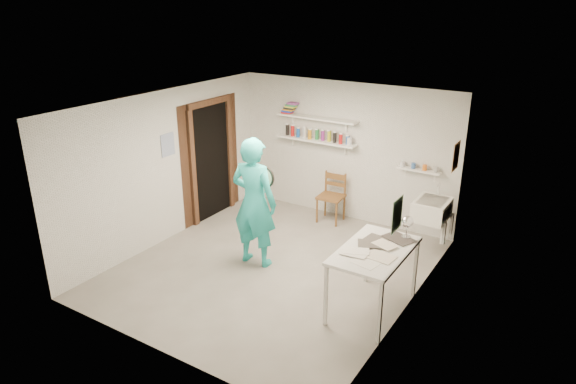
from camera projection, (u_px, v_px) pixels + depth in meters
The scene contains 27 objects.
floor at pixel (274, 268), 7.51m from camera, with size 4.00×4.50×0.02m, color slate.
ceiling at pixel (272, 104), 6.65m from camera, with size 4.00×4.50×0.02m, color silver.
wall_back at pixel (345, 151), 8.87m from camera, with size 4.00×0.02×2.40m, color silver.
wall_front at pixel (152, 257), 5.29m from camera, with size 4.00×0.02×2.40m, color silver.
wall_left at pixel (166, 167), 8.07m from camera, with size 0.02×4.50×2.40m, color silver.
wall_right at pixel (414, 222), 6.08m from camera, with size 0.02×4.50×2.40m, color silver.
doorway_recess at pixel (211, 162), 8.97m from camera, with size 0.02×0.90×2.00m, color black.
corridor_box at pixel (181, 153), 9.30m from camera, with size 1.40×1.50×2.10m, color brown.
door_lintel at pixel (209, 102), 8.58m from camera, with size 0.06×1.05×0.10m, color brown.
door_jamb_near at pixel (193, 170), 8.56m from camera, with size 0.06×0.10×2.00m, color brown.
door_jamb_far at pixel (230, 155), 9.35m from camera, with size 0.06×0.10×2.00m, color brown.
shelf_lower at pixel (316, 141), 8.96m from camera, with size 1.50×0.22×0.03m, color white.
shelf_upper at pixel (317, 118), 8.82m from camera, with size 1.50×0.22×0.03m, color white.
ledge_shelf at pixel (419, 170), 8.16m from camera, with size 0.70×0.14×0.03m, color white.
poster_left at pixel (168, 145), 7.98m from camera, with size 0.01×0.28×0.36m, color #334C7F.
poster_right_a at pixel (456, 156), 7.40m from camera, with size 0.01×0.34×0.42m, color #995933.
poster_right_b at pixel (397, 215), 5.55m from camera, with size 0.01×0.30×0.38m, color #3F724C.
belfast_sink at pixel (432, 209), 7.74m from camera, with size 0.48×0.60×0.30m, color white.
man at pixel (254, 202), 7.32m from camera, with size 0.70×0.46×1.92m, color #24B5AF.
wall_clock at pixel (263, 177), 7.37m from camera, with size 0.34×0.34×0.04m, color beige.
wooden_chair at pixel (331, 197), 8.89m from camera, with size 0.43×0.40×0.91m, color brown.
work_table at pixel (373, 280), 6.36m from camera, with size 0.76×1.27×0.85m, color silver.
desk_lamp at pixel (408, 222), 6.42m from camera, with size 0.16×0.16×0.16m, color silver.
spray_cans at pixel (316, 135), 8.92m from camera, with size 1.34×0.06×0.17m.
book_stack at pixel (290, 108), 9.04m from camera, with size 0.30×0.14×0.20m.
ledge_pots at pixel (419, 167), 8.14m from camera, with size 0.48×0.07×0.09m.
papers at pixel (375, 248), 6.20m from camera, with size 0.30×0.22×0.03m.
Camera 1 is at (3.68, -5.50, 3.72)m, focal length 32.00 mm.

